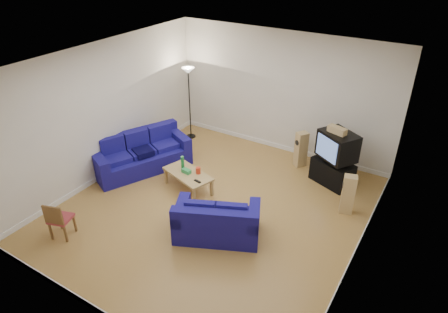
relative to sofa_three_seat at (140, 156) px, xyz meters
The scene contains 16 objects.
room 2.82m from the sofa_three_seat, 10.82° to the right, with size 6.01×6.51×3.21m.
sofa_three_seat is the anchor object (origin of this frame).
sofa_loveseat 3.26m from the sofa_three_seat, 21.57° to the right, with size 1.86×1.51×0.82m.
coffee_table 1.60m from the sofa_three_seat, ahead, with size 1.32×0.93×0.44m.
bottle 1.41m from the sofa_three_seat, ahead, with size 0.08×0.08×0.32m, color #197233.
tissue_box 1.57m from the sofa_three_seat, ahead, with size 0.22×0.12×0.09m, color green.
red_canister 1.81m from the sofa_three_seat, ahead, with size 0.11×0.11×0.15m, color red.
remote 2.02m from the sofa_three_seat, ahead, with size 0.18×0.05×0.02m, color black.
tv_stand 4.70m from the sofa_three_seat, 22.88° to the left, with size 0.95×0.53×0.58m, color black.
av_receiver 4.74m from the sofa_three_seat, 23.34° to the left, with size 0.46×0.37×0.11m, color black.
television 4.77m from the sofa_three_seat, 22.73° to the left, with size 1.02×0.95×0.64m.
centre_speaker 4.78m from the sofa_three_seat, 22.57° to the left, with size 0.43×0.17×0.15m, color tan.
speaker_left 4.03m from the sofa_three_seat, 33.07° to the left, with size 0.33×0.35×0.93m.
speaker_right 5.04m from the sofa_three_seat, 10.22° to the left, with size 0.31×0.27×0.89m.
floor_lamp 2.48m from the sofa_three_seat, 88.37° to the left, with size 0.35×0.35×2.06m.
dining_chair 2.86m from the sofa_three_seat, 80.48° to the right, with size 0.49×0.49×0.82m.
Camera 1 is at (3.83, -5.83, 5.25)m, focal length 32.00 mm.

